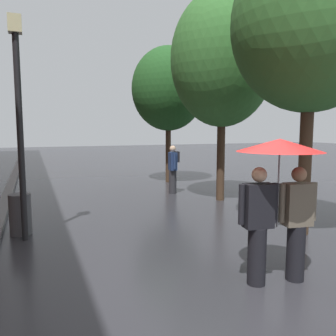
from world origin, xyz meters
The scene contains 9 objects.
ground_plane centered at (0.00, 0.00, 0.00)m, with size 80.00×80.00×0.00m, color #2D2D33.
kerb_strip centered at (-3.20, 10.00, 0.06)m, with size 0.30×36.00×0.12m, color slate.
street_tree_0 centered at (2.80, 1.79, 4.24)m, with size 3.15×3.15×6.00m.
street_tree_1 centered at (2.94, 5.39, 4.23)m, with size 3.08×3.08×6.25m.
street_tree_2 centered at (2.79, 9.31, 3.78)m, with size 2.94×2.94×5.46m.
couple_under_umbrella centered at (0.78, 0.17, 1.41)m, with size 1.20×1.20×2.06m.
street_lamp_post centered at (-2.60, 3.52, 2.50)m, with size 0.24×0.24×4.28m.
litter_bin centered at (-2.69, 3.95, 0.42)m, with size 0.44×0.44×0.85m, color #4C4C51.
pedestrian_walking_midground centered at (2.01, 6.94, 0.87)m, with size 0.36×0.59×1.63m.
Camera 1 is at (-2.40, -3.60, 2.20)m, focal length 36.31 mm.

